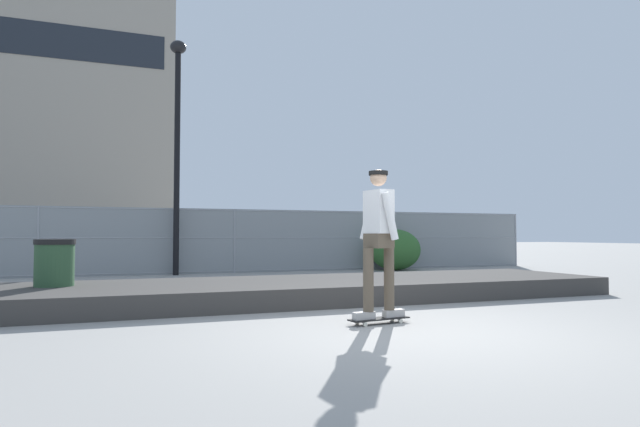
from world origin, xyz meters
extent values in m
plane|color=gray|center=(0.00, 0.00, 0.00)|extent=(120.00, 120.00, 0.00)
cube|color=#3D3A38|center=(0.00, 3.29, 0.16)|extent=(10.74, 2.67, 0.32)
cube|color=black|center=(-0.02, 0.61, 0.06)|extent=(0.82, 0.30, 0.02)
cylinder|color=silver|center=(0.23, 0.73, 0.03)|extent=(0.06, 0.04, 0.05)
cylinder|color=silver|center=(0.25, 0.55, 0.03)|extent=(0.06, 0.04, 0.05)
cylinder|color=silver|center=(-0.29, 0.67, 0.03)|extent=(0.06, 0.04, 0.05)
cylinder|color=silver|center=(-0.27, 0.49, 0.03)|extent=(0.06, 0.04, 0.05)
cube|color=#99999E|center=(0.24, 0.64, 0.05)|extent=(0.07, 0.15, 0.01)
cube|color=#99999E|center=(-0.28, 0.58, 0.05)|extent=(0.07, 0.15, 0.01)
cube|color=#B2ADA8|center=(0.20, 0.64, 0.12)|extent=(0.29, 0.13, 0.09)
cube|color=#B2ADA8|center=(-0.24, 0.58, 0.12)|extent=(0.29, 0.13, 0.09)
cylinder|color=brown|center=(0.13, 0.63, 0.55)|extent=(0.13, 0.13, 0.77)
cylinder|color=brown|center=(-0.17, 0.59, 0.55)|extent=(0.13, 0.13, 0.77)
cube|color=brown|center=(-0.02, 0.61, 1.02)|extent=(0.28, 0.37, 0.18)
cube|color=white|center=(-0.02, 0.61, 1.38)|extent=(0.27, 0.40, 0.54)
cylinder|color=white|center=(-0.05, 0.85, 1.32)|extent=(0.24, 0.12, 0.58)
cylinder|color=white|center=(0.01, 0.37, 1.32)|extent=(0.24, 0.12, 0.58)
sphere|color=tan|center=(-0.02, 0.61, 1.81)|extent=(0.21, 0.21, 0.21)
cylinder|color=black|center=(-0.02, 0.61, 1.87)|extent=(0.24, 0.24, 0.05)
cylinder|color=gray|center=(-5.07, 9.89, 0.93)|extent=(0.06, 0.06, 1.85)
cylinder|color=gray|center=(0.00, 9.89, 0.93)|extent=(0.06, 0.06, 1.85)
cylinder|color=gray|center=(5.07, 9.89, 0.93)|extent=(0.06, 0.06, 1.85)
cylinder|color=gray|center=(10.14, 9.89, 0.93)|extent=(0.06, 0.06, 1.85)
cylinder|color=gray|center=(0.00, 9.89, 1.81)|extent=(20.27, 0.04, 0.04)
cylinder|color=gray|center=(0.00, 9.89, 1.02)|extent=(20.27, 0.04, 0.04)
cylinder|color=gray|center=(0.00, 9.89, 0.06)|extent=(20.27, 0.04, 0.04)
cube|color=gray|center=(0.00, 9.89, 0.93)|extent=(20.27, 0.01, 1.85)
cylinder|color=black|center=(-1.66, 9.58, 3.07)|extent=(0.16, 0.16, 6.13)
ellipsoid|color=black|center=(-1.66, 9.58, 6.31)|extent=(0.44, 0.44, 0.36)
cube|color=maroon|center=(-2.37, 13.19, 0.67)|extent=(4.54, 2.18, 0.70)
cube|color=#23282D|center=(-2.57, 13.18, 1.34)|extent=(2.33, 1.79, 0.64)
cylinder|color=black|center=(-1.09, 14.17, 0.32)|extent=(0.66, 0.30, 0.64)
cylinder|color=black|center=(-0.94, 12.46, 0.32)|extent=(0.66, 0.30, 0.64)
cylinder|color=black|center=(-3.81, 13.92, 0.32)|extent=(0.66, 0.30, 0.64)
cylinder|color=black|center=(-3.66, 12.22, 0.32)|extent=(0.66, 0.30, 0.64)
cube|color=#9E9384|center=(-9.72, 42.58, 11.95)|extent=(20.30, 14.25, 23.91)
cube|color=#1E232B|center=(-9.72, 35.43, 14.82)|extent=(18.68, 0.04, 2.50)
ellipsoid|color=#2D5B28|center=(4.92, 9.25, 0.64)|extent=(1.65, 1.35, 1.27)
cylinder|color=#2D5133|center=(-3.97, 3.65, 0.47)|extent=(0.56, 0.56, 0.95)
cylinder|color=black|center=(-3.97, 3.65, 0.99)|extent=(0.59, 0.59, 0.08)
camera|label=1|loc=(-2.98, -5.23, 1.09)|focal=29.42mm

